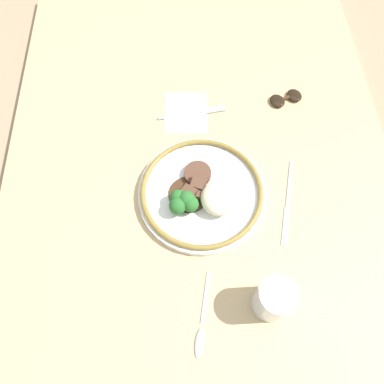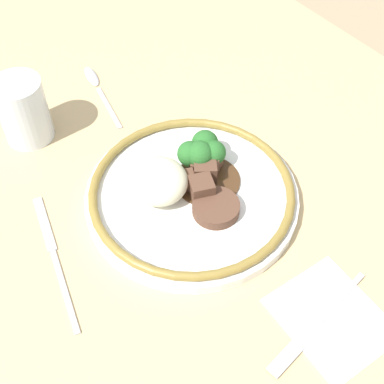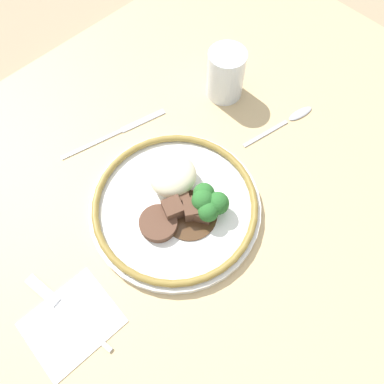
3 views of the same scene
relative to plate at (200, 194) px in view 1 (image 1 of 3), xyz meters
name	(u,v)px [view 1 (image 1 of 3)]	position (x,y,z in m)	size (l,w,h in m)	color
ground_plane	(200,188)	(-0.04, 0.00, -0.06)	(8.00, 8.00, 0.00)	#998466
dining_table	(200,184)	(-0.04, 0.00, -0.04)	(1.37, 0.93, 0.04)	tan
napkin	(186,112)	(-0.24, -0.02, -0.02)	(0.13, 0.11, 0.00)	white
plate	(200,194)	(0.00, 0.00, 0.00)	(0.29, 0.29, 0.06)	white
juice_glass	(273,300)	(0.24, 0.13, 0.02)	(0.07, 0.07, 0.10)	#F4AD19
fork	(198,112)	(-0.24, 0.01, -0.02)	(0.04, 0.18, 0.00)	#ADADB2
knife	(287,204)	(0.03, 0.20, -0.02)	(0.21, 0.06, 0.00)	#ADADB2
spoon	(201,331)	(0.29, -0.01, -0.02)	(0.17, 0.04, 0.01)	#ADADB2
sunglasses	(286,98)	(-0.27, 0.24, -0.01)	(0.07, 0.10, 0.01)	black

